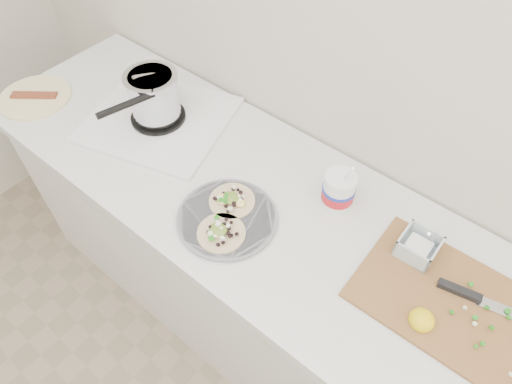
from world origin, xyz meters
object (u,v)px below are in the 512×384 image
Objects in this scene: cutboard at (448,294)px; bacon_plate at (35,97)px; stove at (156,104)px; tub at (340,189)px; taco_plate at (227,216)px.

bacon_plate is (-1.55, -0.21, -0.01)m from cutboard.
tub is (0.70, 0.09, -0.01)m from stove.
bacon_plate is at bearing -177.87° from taco_plate.
bacon_plate is at bearing -172.08° from stove.
stove is 0.71m from tub.
bacon_plate is (-0.46, -0.21, -0.07)m from stove.
bacon_plate is at bearing -173.25° from cutboard.
cutboard reaches higher than taco_plate.
cutboard is at bearing 16.15° from taco_plate.
taco_plate is 1.36× the size of tub.
tub is 0.41m from cutboard.
taco_plate is at bearing 2.13° from bacon_plate.
tub reaches higher than cutboard.
taco_plate reaches higher than bacon_plate.
tub is at bearing 166.90° from cutboard.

